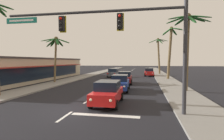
{
  "coord_description": "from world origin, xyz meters",
  "views": [
    {
      "loc": [
        4.47,
        -10.63,
        3.14
      ],
      "look_at": [
        1.0,
        8.0,
        2.2
      ],
      "focal_mm": 29.0,
      "sensor_mm": 36.0,
      "label": 1
    }
  ],
  "objects_px": {
    "palm_right_second": "(187,36)",
    "sedan_parked_nearest_kerb": "(149,72)",
    "palm_right_third": "(170,45)",
    "traffic_signal_mast": "(121,31)",
    "sedan_oncoming_far": "(113,73)",
    "sedan_lead_at_stop_bar": "(108,92)",
    "palm_left_second": "(56,47)",
    "sedan_fifth_in_queue": "(125,78)",
    "palm_right_farthest": "(158,49)",
    "storefront_strip_left": "(31,69)",
    "sedan_third_in_queue": "(120,83)"
  },
  "relations": [
    {
      "from": "sedan_parked_nearest_kerb",
      "to": "palm_right_second",
      "type": "height_order",
      "value": "palm_right_second"
    },
    {
      "from": "traffic_signal_mast",
      "to": "sedan_third_in_queue",
      "type": "relative_size",
      "value": 2.52
    },
    {
      "from": "sedan_lead_at_stop_bar",
      "to": "palm_right_second",
      "type": "relative_size",
      "value": 0.56
    },
    {
      "from": "sedan_oncoming_far",
      "to": "sedan_lead_at_stop_bar",
      "type": "bearing_deg",
      "value": -81.03
    },
    {
      "from": "sedan_oncoming_far",
      "to": "palm_right_farthest",
      "type": "height_order",
      "value": "palm_right_farthest"
    },
    {
      "from": "palm_right_second",
      "to": "sedan_oncoming_far",
      "type": "bearing_deg",
      "value": 123.53
    },
    {
      "from": "sedan_parked_nearest_kerb",
      "to": "palm_left_second",
      "type": "relative_size",
      "value": 0.68
    },
    {
      "from": "sedan_third_in_queue",
      "to": "sedan_oncoming_far",
      "type": "height_order",
      "value": "same"
    },
    {
      "from": "sedan_lead_at_stop_bar",
      "to": "palm_right_farthest",
      "type": "xyz_separation_m",
      "value": [
        5.69,
        31.71,
        5.05
      ]
    },
    {
      "from": "sedan_third_in_queue",
      "to": "sedan_fifth_in_queue",
      "type": "xyz_separation_m",
      "value": [
        -0.16,
        6.08,
        0.0
      ]
    },
    {
      "from": "palm_left_second",
      "to": "palm_right_third",
      "type": "height_order",
      "value": "palm_right_third"
    },
    {
      "from": "sedan_third_in_queue",
      "to": "palm_right_farthest",
      "type": "relative_size",
      "value": 0.52
    },
    {
      "from": "sedan_third_in_queue",
      "to": "palm_left_second",
      "type": "height_order",
      "value": "palm_left_second"
    },
    {
      "from": "palm_right_farthest",
      "to": "storefront_strip_left",
      "type": "xyz_separation_m",
      "value": [
        -21.24,
        -18.03,
        -4.06
      ]
    },
    {
      "from": "sedan_third_in_queue",
      "to": "palm_right_farthest",
      "type": "bearing_deg",
      "value": 77.59
    },
    {
      "from": "palm_right_farthest",
      "to": "traffic_signal_mast",
      "type": "bearing_deg",
      "value": -97.43
    },
    {
      "from": "sedan_third_in_queue",
      "to": "palm_right_third",
      "type": "xyz_separation_m",
      "value": [
        6.74,
        13.08,
        4.98
      ]
    },
    {
      "from": "sedan_fifth_in_queue",
      "to": "palm_right_third",
      "type": "xyz_separation_m",
      "value": [
        6.89,
        7.0,
        4.98
      ]
    },
    {
      "from": "sedan_fifth_in_queue",
      "to": "storefront_strip_left",
      "type": "relative_size",
      "value": 0.16
    },
    {
      "from": "sedan_oncoming_far",
      "to": "palm_left_second",
      "type": "relative_size",
      "value": 0.68
    },
    {
      "from": "palm_left_second",
      "to": "sedan_third_in_queue",
      "type": "bearing_deg",
      "value": -27.04
    },
    {
      "from": "storefront_strip_left",
      "to": "palm_left_second",
      "type": "bearing_deg",
      "value": -24.01
    },
    {
      "from": "sedan_oncoming_far",
      "to": "palm_left_second",
      "type": "xyz_separation_m",
      "value": [
        -6.4,
        -11.02,
        4.27
      ]
    },
    {
      "from": "sedan_parked_nearest_kerb",
      "to": "palm_right_farthest",
      "type": "xyz_separation_m",
      "value": [
        2.26,
        5.98,
        5.05
      ]
    },
    {
      "from": "sedan_fifth_in_queue",
      "to": "palm_left_second",
      "type": "bearing_deg",
      "value": -174.15
    },
    {
      "from": "sedan_third_in_queue",
      "to": "sedan_parked_nearest_kerb",
      "type": "bearing_deg",
      "value": 80.25
    },
    {
      "from": "sedan_oncoming_far",
      "to": "sedan_parked_nearest_kerb",
      "type": "relative_size",
      "value": 1.0
    },
    {
      "from": "traffic_signal_mast",
      "to": "sedan_oncoming_far",
      "type": "relative_size",
      "value": 2.53
    },
    {
      "from": "traffic_signal_mast",
      "to": "sedan_fifth_in_queue",
      "type": "bearing_deg",
      "value": 95.56
    },
    {
      "from": "traffic_signal_mast",
      "to": "palm_left_second",
      "type": "bearing_deg",
      "value": 130.11
    },
    {
      "from": "traffic_signal_mast",
      "to": "sedan_fifth_in_queue",
      "type": "relative_size",
      "value": 2.52
    },
    {
      "from": "sedan_oncoming_far",
      "to": "palm_right_third",
      "type": "xyz_separation_m",
      "value": [
        10.28,
        -3.01,
        4.98
      ]
    },
    {
      "from": "palm_right_third",
      "to": "storefront_strip_left",
      "type": "bearing_deg",
      "value": -166.19
    },
    {
      "from": "storefront_strip_left",
      "to": "palm_right_third",
      "type": "bearing_deg",
      "value": 13.81
    },
    {
      "from": "traffic_signal_mast",
      "to": "palm_right_farthest",
      "type": "distance_m",
      "value": 34.12
    },
    {
      "from": "sedan_third_in_queue",
      "to": "palm_left_second",
      "type": "distance_m",
      "value": 11.96
    },
    {
      "from": "traffic_signal_mast",
      "to": "palm_right_third",
      "type": "relative_size",
      "value": 1.27
    },
    {
      "from": "traffic_signal_mast",
      "to": "palm_right_second",
      "type": "bearing_deg",
      "value": 57.65
    },
    {
      "from": "palm_right_second",
      "to": "palm_right_farthest",
      "type": "bearing_deg",
      "value": 92.56
    },
    {
      "from": "sedan_oncoming_far",
      "to": "storefront_strip_left",
      "type": "relative_size",
      "value": 0.16
    },
    {
      "from": "palm_right_third",
      "to": "traffic_signal_mast",
      "type": "bearing_deg",
      "value": -104.51
    },
    {
      "from": "sedan_fifth_in_queue",
      "to": "sedan_lead_at_stop_bar",
      "type": "bearing_deg",
      "value": -89.47
    },
    {
      "from": "sedan_oncoming_far",
      "to": "traffic_signal_mast",
      "type": "bearing_deg",
      "value": -78.87
    },
    {
      "from": "sedan_parked_nearest_kerb",
      "to": "storefront_strip_left",
      "type": "distance_m",
      "value": 22.5
    },
    {
      "from": "sedan_lead_at_stop_bar",
      "to": "storefront_strip_left",
      "type": "xyz_separation_m",
      "value": [
        -15.55,
        13.67,
        0.99
      ]
    },
    {
      "from": "palm_right_second",
      "to": "sedan_third_in_queue",
      "type": "bearing_deg",
      "value": -175.44
    },
    {
      "from": "traffic_signal_mast",
      "to": "sedan_parked_nearest_kerb",
      "type": "xyz_separation_m",
      "value": [
        2.15,
        27.84,
        -4.07
      ]
    },
    {
      "from": "traffic_signal_mast",
      "to": "sedan_fifth_in_queue",
      "type": "xyz_separation_m",
      "value": [
        -1.39,
        14.27,
        -4.07
      ]
    },
    {
      "from": "palm_right_second",
      "to": "sedan_parked_nearest_kerb",
      "type": "bearing_deg",
      "value": 100.05
    },
    {
      "from": "traffic_signal_mast",
      "to": "sedan_lead_at_stop_bar",
      "type": "height_order",
      "value": "traffic_signal_mast"
    }
  ]
}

